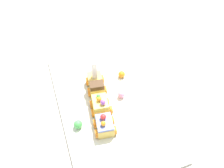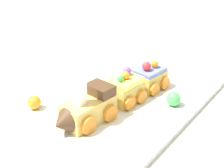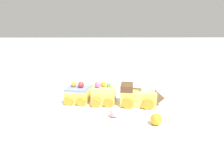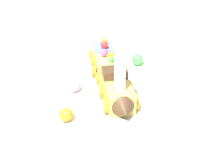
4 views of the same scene
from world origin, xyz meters
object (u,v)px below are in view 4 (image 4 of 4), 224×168
(cake_car_blueberry, at_px, (103,55))
(gumball_pink, at_px, (75,87))
(gumball_green, at_px, (137,60))
(cake_car_lemon, at_px, (109,69))
(gumball_orange, at_px, (66,115))
(cake_train_locomotive, at_px, (119,93))

(cake_car_blueberry, relative_size, gumball_pink, 2.93)
(gumball_green, distance_m, gumball_pink, 0.21)
(cake_car_lemon, bearing_deg, gumball_green, 122.36)
(gumball_orange, bearing_deg, gumball_green, 127.35)
(gumball_orange, bearing_deg, cake_train_locomotive, 98.14)
(gumball_pink, bearing_deg, cake_train_locomotive, 43.08)
(cake_car_blueberry, xyz_separation_m, gumball_green, (0.04, 0.08, -0.01))
(cake_car_blueberry, bearing_deg, gumball_green, 72.08)
(cake_train_locomotive, height_order, gumball_orange, cake_train_locomotive)
(cake_car_blueberry, height_order, gumball_pink, cake_car_blueberry)
(cake_train_locomotive, height_order, gumball_pink, cake_train_locomotive)
(cake_car_lemon, xyz_separation_m, gumball_orange, (0.13, -0.14, -0.01))
(gumball_green, bearing_deg, cake_car_lemon, -65.57)
(cake_car_lemon, relative_size, cake_car_blueberry, 1.00)
(cake_car_lemon, relative_size, gumball_orange, 2.77)
(gumball_green, bearing_deg, gumball_orange, -52.65)
(cake_train_locomotive, height_order, cake_car_blueberry, cake_train_locomotive)
(cake_train_locomotive, relative_size, gumball_pink, 5.11)
(cake_car_lemon, xyz_separation_m, gumball_green, (-0.04, 0.10, -0.01))
(cake_car_blueberry, bearing_deg, gumball_orange, -26.31)
(cake_train_locomotive, relative_size, gumball_orange, 4.83)
(cake_train_locomotive, relative_size, gumball_green, 4.57)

